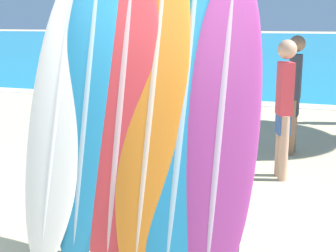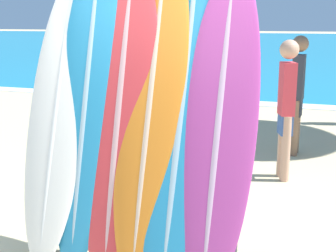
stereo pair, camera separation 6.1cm
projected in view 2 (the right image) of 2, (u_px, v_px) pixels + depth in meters
name	position (u px, v px, depth m)	size (l,w,h in m)	color
ocean_water	(314.00, 43.00, 37.22)	(120.00, 60.00, 0.01)	teal
surfboard_rack	(132.00, 205.00, 3.42)	(1.58, 0.04, 0.87)	#47474C
surfboard_slot_0	(58.00, 117.00, 3.51)	(0.49, 0.76, 2.15)	silver
surfboard_slot_1	(87.00, 97.00, 3.44)	(0.49, 0.74, 2.47)	teal
surfboard_slot_2	(119.00, 115.00, 3.35)	(0.56, 0.69, 2.26)	red
surfboard_slot_3	(151.00, 106.00, 3.29)	(0.50, 0.85, 2.40)	orange
surfboard_slot_4	(182.00, 107.00, 3.23)	(0.58, 0.92, 2.40)	teal
surfboard_slot_5	(219.00, 127.00, 3.12)	(0.52, 0.82, 2.18)	#B23D8E
person_mid_beach	(286.00, 105.00, 5.23)	(0.22, 0.26, 1.58)	tan
person_far_right	(298.00, 91.00, 6.22)	(0.21, 0.27, 1.60)	#846047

